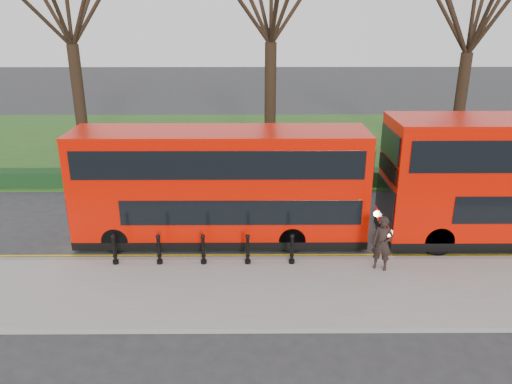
{
  "coord_description": "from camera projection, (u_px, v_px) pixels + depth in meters",
  "views": [
    {
      "loc": [
        1.09,
        -16.15,
        8.13
      ],
      "look_at": [
        1.19,
        0.5,
        2.0
      ],
      "focal_mm": 35.0,
      "sensor_mm": 36.0,
      "label": 1
    }
  ],
  "objects": [
    {
      "name": "yellow_line_outer",
      "position": [
        222.0,
        258.0,
        17.3
      ],
      "size": [
        60.0,
        0.1,
        0.01
      ],
      "primitive_type": "cube",
      "color": "yellow",
      "rests_on": "ground"
    },
    {
      "name": "pavement",
      "position": [
        217.0,
        291.0,
        15.12
      ],
      "size": [
        60.0,
        4.0,
        0.15
      ],
      "primitive_type": "cube",
      "color": "gray",
      "rests_on": "ground"
    },
    {
      "name": "tree_right",
      "position": [
        473.0,
        12.0,
        24.66
      ],
      "size": [
        7.03,
        7.03,
        10.99
      ],
      "color": "black",
      "rests_on": "ground"
    },
    {
      "name": "yellow_line_inner",
      "position": [
        222.0,
        255.0,
        17.49
      ],
      "size": [
        60.0,
        0.1,
        0.01
      ],
      "primitive_type": "cube",
      "color": "yellow",
      "rests_on": "ground"
    },
    {
      "name": "pedestrian",
      "position": [
        382.0,
        243.0,
        15.99
      ],
      "size": [
        0.78,
        0.66,
        1.81
      ],
      "primitive_type": "imported",
      "rotation": [
        0.0,
        0.0,
        -0.4
      ],
      "color": "black",
      "rests_on": "pavement"
    },
    {
      "name": "grass_verge",
      "position": [
        236.0,
        143.0,
        32.03
      ],
      "size": [
        60.0,
        18.0,
        0.06
      ],
      "primitive_type": "cube",
      "color": "#274A18",
      "rests_on": "ground"
    },
    {
      "name": "bus_lead",
      "position": [
        220.0,
        187.0,
        18.0
      ],
      "size": [
        10.45,
        2.4,
        4.16
      ],
      "color": "red",
      "rests_on": "ground"
    },
    {
      "name": "bollard_row",
      "position": [
        203.0,
        250.0,
        16.47
      ],
      "size": [
        6.02,
        0.15,
        1.0
      ],
      "color": "black",
      "rests_on": "pavement"
    },
    {
      "name": "hedge",
      "position": [
        231.0,
        178.0,
        24.2
      ],
      "size": [
        60.0,
        0.9,
        0.8
      ],
      "primitive_type": "cube",
      "color": "black",
      "rests_on": "ground"
    },
    {
      "name": "ground",
      "position": [
        223.0,
        249.0,
        17.96
      ],
      "size": [
        120.0,
        120.0,
        0.0
      ],
      "primitive_type": "plane",
      "color": "#28282B",
      "rests_on": "ground"
    },
    {
      "name": "kerb",
      "position": [
        221.0,
        260.0,
        17.0
      ],
      "size": [
        60.0,
        0.25,
        0.16
      ],
      "primitive_type": "cube",
      "color": "slate",
      "rests_on": "ground"
    },
    {
      "name": "tree_left",
      "position": [
        67.0,
        0.0,
        24.35
      ],
      "size": [
        7.52,
        7.52,
        11.75
      ],
      "color": "black",
      "rests_on": "ground"
    }
  ]
}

